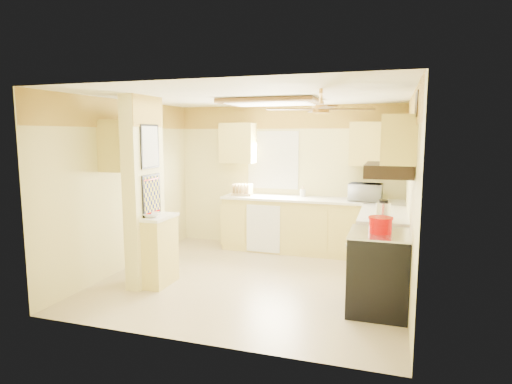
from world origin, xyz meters
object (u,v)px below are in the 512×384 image
(stove, at_px, (378,271))
(microwave, at_px, (366,192))
(kettle, at_px, (383,211))
(bowl, at_px, (152,215))
(dutch_oven, at_px, (380,225))

(stove, relative_size, microwave, 1.79)
(kettle, bearing_deg, bowl, -166.89)
(stove, xyz_separation_m, kettle, (0.02, 0.55, 0.60))
(microwave, distance_m, bowl, 3.40)
(dutch_oven, relative_size, kettle, 1.02)
(bowl, bearing_deg, dutch_oven, 1.85)
(stove, height_order, bowl, bowl)
(microwave, relative_size, kettle, 1.94)
(stove, bearing_deg, kettle, 87.85)
(bowl, height_order, kettle, kettle)
(microwave, bearing_deg, bowl, 46.11)
(kettle, bearing_deg, dutch_oven, -91.57)
(stove, xyz_separation_m, microwave, (-0.29, 2.12, 0.62))
(stove, distance_m, microwave, 2.23)
(dutch_oven, height_order, kettle, kettle)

